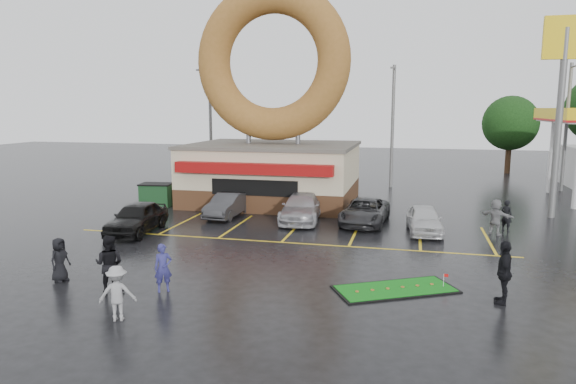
% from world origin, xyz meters
% --- Properties ---
extents(ground, '(120.00, 120.00, 0.00)m').
position_xyz_m(ground, '(0.00, 0.00, 0.00)').
color(ground, black).
rests_on(ground, ground).
extents(donut_shop, '(10.20, 8.70, 13.50)m').
position_xyz_m(donut_shop, '(-3.00, 12.97, 4.46)').
color(donut_shop, '#472B19').
rests_on(donut_shop, ground).
extents(shell_sign, '(2.20, 0.36, 10.60)m').
position_xyz_m(shell_sign, '(13.00, 12.00, 7.38)').
color(shell_sign, slate).
rests_on(shell_sign, ground).
extents(streetlight_left, '(0.40, 2.21, 9.00)m').
position_xyz_m(streetlight_left, '(-10.00, 19.92, 4.78)').
color(streetlight_left, slate).
rests_on(streetlight_left, ground).
extents(streetlight_mid, '(0.40, 2.21, 9.00)m').
position_xyz_m(streetlight_mid, '(4.00, 20.92, 4.78)').
color(streetlight_mid, slate).
rests_on(streetlight_mid, ground).
extents(streetlight_right, '(0.40, 2.21, 9.00)m').
position_xyz_m(streetlight_right, '(16.00, 21.92, 4.78)').
color(streetlight_right, slate).
rests_on(streetlight_right, ground).
extents(tree_far_d, '(4.90, 4.90, 7.00)m').
position_xyz_m(tree_far_d, '(14.00, 32.00, 4.53)').
color(tree_far_d, '#332114').
rests_on(tree_far_d, ground).
extents(car_black, '(2.07, 4.45, 1.47)m').
position_xyz_m(car_black, '(-7.15, 3.50, 0.74)').
color(car_black, black).
rests_on(car_black, ground).
extents(car_dgrey, '(1.58, 3.96, 1.28)m').
position_xyz_m(car_dgrey, '(-4.22, 8.00, 0.64)').
color(car_dgrey, '#2F2F32').
rests_on(car_dgrey, ground).
extents(car_silver, '(2.33, 4.94, 1.39)m').
position_xyz_m(car_silver, '(-0.08, 8.00, 0.70)').
color(car_silver, '#A09FA4').
rests_on(car_silver, ground).
extents(car_grey, '(2.46, 4.75, 1.28)m').
position_xyz_m(car_grey, '(3.25, 8.00, 0.64)').
color(car_grey, '#29292B').
rests_on(car_grey, ground).
extents(car_white, '(1.85, 3.92, 1.30)m').
position_xyz_m(car_white, '(6.19, 6.75, 0.65)').
color(car_white, silver).
rests_on(car_white, ground).
extents(person_blue, '(0.69, 0.63, 1.58)m').
position_xyz_m(person_blue, '(-2.19, -3.47, 0.79)').
color(person_blue, navy).
rests_on(person_blue, ground).
extents(person_blackjkt, '(1.01, 0.84, 1.90)m').
position_xyz_m(person_blackjkt, '(-3.82, -3.96, 0.95)').
color(person_blackjkt, black).
rests_on(person_blackjkt, ground).
extents(person_hoodie, '(1.16, 0.92, 1.58)m').
position_xyz_m(person_hoodie, '(-2.36, -5.87, 0.79)').
color(person_hoodie, gray).
rests_on(person_hoodie, ground).
extents(person_bystander, '(0.61, 0.82, 1.53)m').
position_xyz_m(person_bystander, '(-6.12, -3.39, 0.76)').
color(person_bystander, black).
rests_on(person_bystander, ground).
extents(person_cameraman, '(0.60, 1.19, 1.96)m').
position_xyz_m(person_cameraman, '(8.35, -1.96, 0.98)').
color(person_cameraman, black).
rests_on(person_cameraman, ground).
extents(person_walker_near, '(1.59, 1.30, 1.70)m').
position_xyz_m(person_walker_near, '(9.43, 7.15, 0.85)').
color(person_walker_near, gray).
rests_on(person_walker_near, ground).
extents(person_walker_far, '(0.67, 0.64, 1.54)m').
position_xyz_m(person_walker_far, '(10.04, 7.97, 0.77)').
color(person_walker_far, black).
rests_on(person_walker_far, ground).
extents(dumpster, '(1.93, 1.40, 1.30)m').
position_xyz_m(dumpster, '(-9.52, 9.93, 0.65)').
color(dumpster, '#194320').
rests_on(dumpster, ground).
extents(putting_green, '(4.28, 3.39, 0.50)m').
position_xyz_m(putting_green, '(5.13, -1.57, 0.03)').
color(putting_green, black).
rests_on(putting_green, ground).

